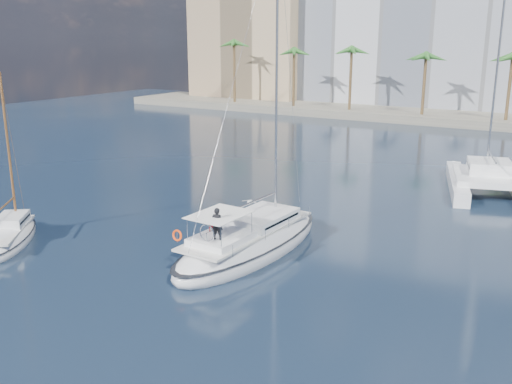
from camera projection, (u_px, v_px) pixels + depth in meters
The scene contains 10 objects.
ground at pixel (259, 249), 33.53m from camera, with size 160.00×160.00×0.00m, color black.
quay at pixel (472, 118), 83.74m from camera, with size 120.00×14.00×1.20m, color gray.
building_modern at pixel (420, 26), 96.15m from camera, with size 42.00×16.00×28.00m, color silver.
building_tan_left at pixel (256, 44), 108.63m from camera, with size 22.00×14.00×22.00m, color tan.
palm_left at pixel (260, 49), 94.91m from camera, with size 3.60×3.60×12.30m.
palm_centre at pixel (473, 51), 77.90m from camera, with size 3.60×3.60×12.30m.
main_sloop at pixel (250, 243), 32.94m from camera, with size 4.71×13.25×19.42m.
small_sloop at pixel (10, 237), 34.41m from camera, with size 6.37×7.35×10.71m.
catamaran at pixel (488, 178), 45.91m from camera, with size 8.84×12.89×17.15m.
seagull at pixel (250, 202), 39.60m from camera, with size 1.20×0.52×0.22m.
Camera 1 is at (16.17, -27.02, 12.01)m, focal length 40.00 mm.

